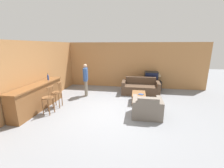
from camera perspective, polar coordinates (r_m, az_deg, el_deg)
ground_plane at (r=5.73m, az=-0.22°, el=-10.57°), size 24.00×24.00×0.00m
wall_back at (r=8.87m, az=3.81°, el=7.17°), size 9.40×0.08×2.60m
wall_left at (r=7.70m, az=-22.58°, el=4.97°), size 0.08×8.64×2.60m
bar_counter at (r=6.47m, az=-26.35°, el=-4.33°), size 0.55×2.72×1.00m
bar_chair_near at (r=5.87m, az=-23.15°, el=-5.46°), size 0.44×0.44×1.04m
bar_chair_mid at (r=6.38m, az=-20.17°, el=-3.63°), size 0.42×0.42×1.04m
couch_far at (r=7.87m, az=10.77°, el=-1.47°), size 1.88×0.95×0.81m
armchair_near at (r=5.43m, az=13.16°, el=-8.98°), size 1.01×0.91×0.80m
coffee_table at (r=6.63m, az=10.15°, el=-4.01°), size 0.57×0.92×0.41m
tv_unit at (r=8.70m, az=14.47°, el=-0.41°), size 1.13×0.52×0.52m
tv at (r=8.58m, az=14.69°, el=2.90°), size 0.72×0.53×0.51m
bottle at (r=6.90m, az=-23.20°, el=2.47°), size 0.07×0.07×0.28m
book_on_table at (r=6.46m, az=10.97°, el=-3.86°), size 0.25×0.23×0.02m
table_lamp at (r=8.61m, az=17.39°, el=3.38°), size 0.28×0.28×0.47m
person_by_window at (r=7.34m, az=-9.99°, el=2.20°), size 0.24×0.54×1.58m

